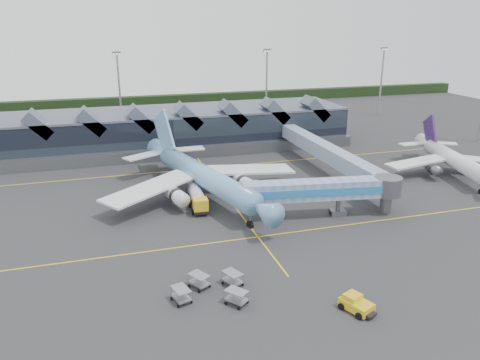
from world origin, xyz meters
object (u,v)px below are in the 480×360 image
object	(u,v)px
jet_bridge	(333,190)
pushback_tug	(356,304)
fuel_truck	(197,197)
main_airliner	(201,175)
regional_jet	(452,159)

from	to	relation	value
jet_bridge	pushback_tug	bearing A→B (deg)	-102.68
jet_bridge	fuel_truck	world-z (taller)	jet_bridge
main_airliner	pushback_tug	bearing A→B (deg)	-92.96
jet_bridge	pushback_tug	distance (m)	27.23
regional_jet	fuel_truck	distance (m)	54.79
regional_jet	fuel_truck	xyz separation A→B (m)	(-54.71, -2.46, -1.63)
jet_bridge	pushback_tug	size ratio (longest dim) A/B	6.02
main_airliner	fuel_truck	world-z (taller)	main_airliner
regional_jet	jet_bridge	bearing A→B (deg)	-146.88
main_airliner	regional_jet	distance (m)	52.89
main_airliner	fuel_truck	size ratio (longest dim) A/B	4.48
main_airliner	pushback_tug	xyz separation A→B (m)	(8.81, -40.14, -3.37)
main_airliner	fuel_truck	xyz separation A→B (m)	(-1.89, -5.01, -2.36)
regional_jet	jet_bridge	world-z (taller)	regional_jet
main_airliner	jet_bridge	world-z (taller)	main_airliner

